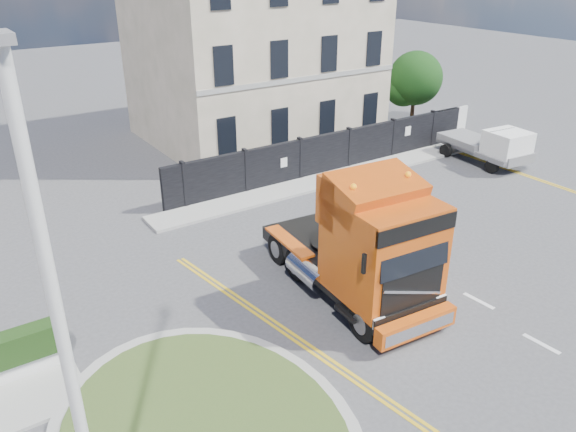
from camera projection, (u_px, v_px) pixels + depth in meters
ground at (356, 287)px, 18.47m from camera, size 120.00×120.00×0.00m
hoarding_fence at (341, 150)px, 28.11m from camera, size 18.80×0.25×2.00m
georgian_building at (253, 36)px, 31.45m from camera, size 12.30×10.30×12.80m
tree at (413, 81)px, 33.52m from camera, size 3.20×3.20×4.80m
pavement_far at (343, 175)px, 27.56m from camera, size 20.00×1.60×0.12m
truck at (368, 249)px, 16.87m from camera, size 3.18×7.24×4.22m
flatbed_pickup at (497, 146)px, 28.48m from camera, size 2.32×4.92×1.98m
lamppost_island at (63, 339)px, 8.33m from camera, size 0.28×0.56×9.14m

